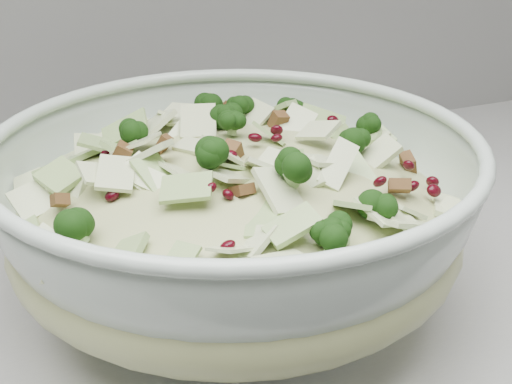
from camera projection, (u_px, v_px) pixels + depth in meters
The scene contains 2 objects.
mixing_bowl at pixel (236, 222), 0.59m from camera, with size 0.50×0.50×0.16m.
salad at pixel (235, 193), 0.58m from camera, with size 0.43×0.43×0.16m.
Camera 1 is at (-0.22, 1.11, 1.26)m, focal length 50.00 mm.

